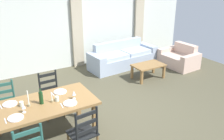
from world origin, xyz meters
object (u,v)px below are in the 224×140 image
object	(u,v)px
wine_glass_near_left	(23,106)
armchair_upholstered	(180,59)
dining_chair_far_left	(6,106)
dining_table	(41,108)
couch	(122,58)
dining_chair_near_right	(84,133)
coffee_cup_primary	(57,99)
wine_glass_near_right	(74,93)
coffee_table	(148,67)
dining_chair_far_right	(51,94)
wine_bottle	(41,98)
coffee_cup_secondary	(22,104)

from	to	relation	value
wine_glass_near_left	armchair_upholstered	bearing A→B (deg)	17.47
dining_chair_far_left	dining_table	bearing A→B (deg)	-56.70
wine_glass_near_left	couch	bearing A→B (deg)	35.91
dining_chair_near_right	dining_chair_far_left	xyz separation A→B (m)	(-0.93, 1.53, 0.00)
coffee_cup_primary	armchair_upholstered	xyz separation A→B (m)	(4.63, 1.55, -0.55)
wine_glass_near_right	couch	distance (m)	3.80
wine_glass_near_right	couch	size ratio (longest dim) A/B	0.07
dining_table	dining_chair_far_left	distance (m)	0.90
dining_chair_near_right	couch	distance (m)	4.33
dining_chair_far_left	coffee_table	size ratio (longest dim) A/B	1.07
dining_chair_near_right	wine_glass_near_left	xyz separation A→B (m)	(-0.75, 0.65, 0.38)
dining_table	armchair_upholstered	size ratio (longest dim) A/B	1.58
dining_chair_far_left	coffee_cup_primary	bearing A→B (deg)	-45.62
dining_chair_far_left	coffee_cup_primary	distance (m)	1.15
couch	armchair_upholstered	distance (m)	1.89
dining_chair_far_right	wine_glass_near_right	bearing A→B (deg)	-79.45
couch	dining_chair_far_left	bearing A→B (deg)	-155.51
wine_bottle	armchair_upholstered	distance (m)	5.16
coffee_cup_primary	wine_glass_near_right	bearing A→B (deg)	-15.04
couch	dining_chair_near_right	bearing A→B (deg)	-131.22
dining_table	wine_bottle	distance (m)	0.21
coffee_cup_secondary	couch	size ratio (longest dim) A/B	0.04
dining_table	coffee_cup_primary	distance (m)	0.32
dining_chair_far_right	wine_glass_near_left	world-z (taller)	dining_chair_far_right
dining_chair_near_right	coffee_table	bearing A→B (deg)	34.63
wine_bottle	dining_chair_far_left	bearing A→B (deg)	124.74
dining_table	wine_bottle	xyz separation A→B (m)	(0.03, 0.00, 0.20)
dining_chair_near_right	couch	xyz separation A→B (m)	(2.85, 3.25, -0.19)
wine_glass_near_right	coffee_table	size ratio (longest dim) A/B	0.18
coffee_cup_primary	dining_table	bearing A→B (deg)	170.04
coffee_cup_secondary	couch	world-z (taller)	coffee_cup_secondary
wine_glass_near_left	coffee_cup_secondary	bearing A→B (deg)	87.52
dining_table	dining_chair_far_right	xyz separation A→B (m)	(0.41, 0.77, -0.19)
dining_chair_far_left	coffee_cup_secondary	size ratio (longest dim) A/B	10.67
wine_glass_near_left	wine_glass_near_right	world-z (taller)	same
coffee_cup_primary	coffee_table	size ratio (longest dim) A/B	0.10
coffee_table	coffee_cup_primary	bearing A→B (deg)	-157.37
dining_chair_far_right	coffee_table	bearing A→B (deg)	9.03
wine_glass_near_right	armchair_upholstered	xyz separation A→B (m)	(4.34, 1.63, -0.61)
coffee_cup_secondary	armchair_upholstered	distance (m)	5.43
wine_glass_near_left	coffee_cup_secondary	world-z (taller)	wine_glass_near_left
couch	wine_glass_near_right	bearing A→B (deg)	-136.40
dining_table	wine_glass_near_left	bearing A→B (deg)	-154.62
dining_chair_far_right	couch	bearing A→B (deg)	30.33
coffee_table	armchair_upholstered	bearing A→B (deg)	9.47
dining_chair_far_left	wine_bottle	bearing A→B (deg)	-55.26
couch	coffee_table	bearing A→B (deg)	-85.19
coffee_cup_secondary	coffee_cup_primary	bearing A→B (deg)	-12.80
coffee_table	coffee_cup_secondary	bearing A→B (deg)	-162.44
dining_table	coffee_table	xyz separation A→B (m)	(3.40, 1.25, -0.31)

